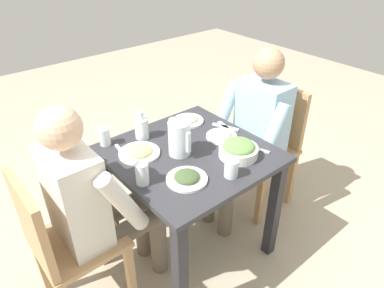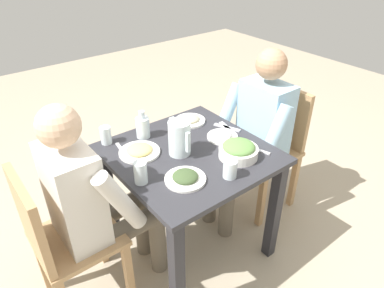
# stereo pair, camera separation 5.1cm
# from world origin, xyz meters

# --- Properties ---
(ground_plane) EXTENTS (8.00, 8.00, 0.00)m
(ground_plane) POSITION_xyz_m (0.00, 0.00, 0.00)
(ground_plane) COLOR tan
(dining_table) EXTENTS (0.82, 0.82, 0.73)m
(dining_table) POSITION_xyz_m (0.00, 0.00, 0.59)
(dining_table) COLOR #2D2D33
(dining_table) RESTS_ON ground_plane
(chair_near) EXTENTS (0.40, 0.40, 0.88)m
(chair_near) POSITION_xyz_m (-0.06, -0.75, 0.50)
(chair_near) COLOR tan
(chair_near) RESTS_ON ground_plane
(chair_far) EXTENTS (0.40, 0.40, 0.88)m
(chair_far) POSITION_xyz_m (-0.03, 0.75, 0.50)
(chair_far) COLOR tan
(chair_far) RESTS_ON ground_plane
(diner_near) EXTENTS (0.48, 0.53, 1.18)m
(diner_near) POSITION_xyz_m (-0.06, -0.54, 0.65)
(diner_near) COLOR silver
(diner_near) RESTS_ON ground_plane
(diner_far) EXTENTS (0.48, 0.53, 1.18)m
(diner_far) POSITION_xyz_m (-0.03, 0.54, 0.65)
(diner_far) COLOR #9EC6E0
(diner_far) RESTS_ON ground_plane
(water_pitcher) EXTENTS (0.16, 0.12, 0.19)m
(water_pitcher) POSITION_xyz_m (-0.02, -0.05, 0.83)
(water_pitcher) COLOR silver
(water_pitcher) RESTS_ON dining_table
(salad_bowl) EXTENTS (0.21, 0.21, 0.09)m
(salad_bowl) POSITION_xyz_m (0.20, 0.17, 0.77)
(salad_bowl) COLOR white
(salad_bowl) RESTS_ON dining_table
(plate_yoghurt) EXTENTS (0.18, 0.18, 0.05)m
(plate_yoghurt) POSITION_xyz_m (-0.00, 0.24, 0.75)
(plate_yoghurt) COLOR white
(plate_yoghurt) RESTS_ON dining_table
(plate_fries) EXTENTS (0.22, 0.22, 0.04)m
(plate_fries) POSITION_xyz_m (-0.16, -0.22, 0.75)
(plate_fries) COLOR white
(plate_fries) RESTS_ON dining_table
(plate_dolmas) EXTENTS (0.20, 0.20, 0.04)m
(plate_dolmas) POSITION_xyz_m (0.19, -0.17, 0.75)
(plate_dolmas) COLOR white
(plate_dolmas) RESTS_ON dining_table
(plate_beans) EXTENTS (0.19, 0.19, 0.04)m
(plate_beans) POSITION_xyz_m (-0.27, 0.21, 0.75)
(plate_beans) COLOR white
(plate_beans) RESTS_ON dining_table
(water_glass_far_right) EXTENTS (0.07, 0.07, 0.09)m
(water_glass_far_right) POSITION_xyz_m (0.30, 0.02, 0.78)
(water_glass_far_right) COLOR silver
(water_glass_far_right) RESTS_ON dining_table
(water_glass_near_right) EXTENTS (0.06, 0.06, 0.10)m
(water_glass_near_right) POSITION_xyz_m (-0.36, -0.32, 0.78)
(water_glass_near_right) COLOR silver
(water_glass_near_right) RESTS_ON dining_table
(water_glass_far_left) EXTENTS (0.06, 0.06, 0.11)m
(water_glass_far_left) POSITION_xyz_m (0.07, -0.35, 0.79)
(water_glass_far_left) COLOR silver
(water_glass_far_left) RESTS_ON dining_table
(oil_carafe) EXTENTS (0.08, 0.08, 0.16)m
(oil_carafe) POSITION_xyz_m (-0.29, -0.11, 0.79)
(oil_carafe) COLOR silver
(oil_carafe) RESTS_ON dining_table
(fork_near) EXTENTS (0.17, 0.09, 0.01)m
(fork_near) POSITION_xyz_m (-0.07, 0.34, 0.74)
(fork_near) COLOR silver
(fork_near) RESTS_ON dining_table
(knife_near) EXTENTS (0.18, 0.07, 0.01)m
(knife_near) POSITION_xyz_m (0.20, 0.29, 0.74)
(knife_near) COLOR silver
(knife_near) RESTS_ON dining_table
(fork_far) EXTENTS (0.17, 0.06, 0.01)m
(fork_far) POSITION_xyz_m (-0.06, 0.33, 0.74)
(fork_far) COLOR silver
(fork_far) RESTS_ON dining_table
(knife_far) EXTENTS (0.19, 0.05, 0.01)m
(knife_far) POSITION_xyz_m (-0.22, -0.29, 0.74)
(knife_far) COLOR silver
(knife_far) RESTS_ON dining_table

